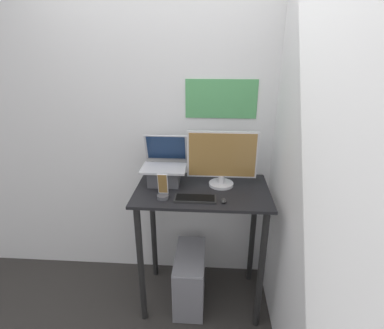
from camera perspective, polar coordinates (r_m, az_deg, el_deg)
ground_plane at (r=2.45m, az=1.37°, el=-28.42°), size 12.00×12.00×0.00m
wall_back at (r=2.30m, az=2.41°, el=7.04°), size 6.00×0.06×2.60m
wall_side_right at (r=1.75m, az=19.91°, el=1.07°), size 0.05×6.00×2.60m
desk at (r=2.17m, az=1.89°, el=-9.60°), size 0.92×0.57×0.96m
laptop at (r=2.13m, az=-5.29°, el=-1.25°), size 0.31×0.27×0.33m
monitor at (r=2.07m, az=5.73°, el=0.84°), size 0.48×0.17×0.39m
keyboard at (r=1.93m, az=0.62°, el=-6.49°), size 0.27×0.11×0.02m
mouse at (r=1.91m, az=6.02°, el=-6.88°), size 0.03×0.05×0.02m
cell_phone at (r=1.94m, az=-5.58°, el=-5.17°), size 0.07×0.07×0.17m
computer_tower at (r=2.47m, az=-0.40°, el=-20.76°), size 0.22×0.47×0.43m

